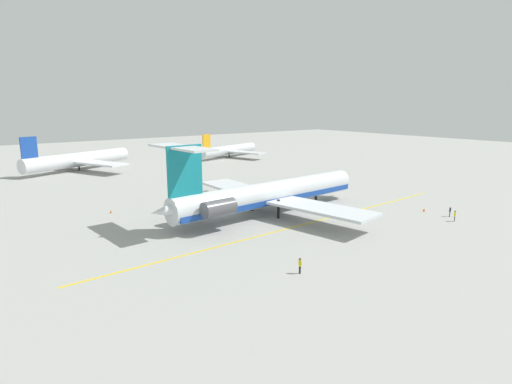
{
  "coord_description": "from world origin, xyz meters",
  "views": [
    {
      "loc": [
        -43.66,
        -39.63,
        17.96
      ],
      "look_at": [
        -0.84,
        16.73,
        2.92
      ],
      "focal_mm": 29.22,
      "sensor_mm": 36.0,
      "label": 1
    }
  ],
  "objects_px": {
    "main_jetliner": "(265,194)",
    "safety_cone_nose": "(424,210)",
    "ground_crew_near_tail": "(450,210)",
    "ground_crew_portside": "(300,264)",
    "airliner_mid_left": "(81,159)",
    "ground_crew_starboard": "(455,214)",
    "safety_cone_wingtip": "(111,212)",
    "ground_crew_near_nose": "(300,181)",
    "airliner_mid_right": "(230,150)"
  },
  "relations": [
    {
      "from": "main_jetliner",
      "to": "safety_cone_nose",
      "type": "distance_m",
      "value": 27.37
    },
    {
      "from": "ground_crew_near_tail",
      "to": "main_jetliner",
      "type": "bearing_deg",
      "value": -149.24
    },
    {
      "from": "ground_crew_portside",
      "to": "safety_cone_nose",
      "type": "xyz_separation_m",
      "value": [
        35.09,
        6.66,
        -0.86
      ]
    },
    {
      "from": "airliner_mid_left",
      "to": "ground_crew_starboard",
      "type": "distance_m",
      "value": 94.6
    },
    {
      "from": "main_jetliner",
      "to": "ground_crew_portside",
      "type": "bearing_deg",
      "value": -123.47
    },
    {
      "from": "airliner_mid_left",
      "to": "safety_cone_wingtip",
      "type": "xyz_separation_m",
      "value": [
        -9.23,
        -51.69,
        -2.69
      ]
    },
    {
      "from": "ground_crew_near_nose",
      "to": "ground_crew_starboard",
      "type": "distance_m",
      "value": 35.62
    },
    {
      "from": "ground_crew_near_tail",
      "to": "ground_crew_starboard",
      "type": "relative_size",
      "value": 0.97
    },
    {
      "from": "airliner_mid_left",
      "to": "ground_crew_portside",
      "type": "relative_size",
      "value": 18.29
    },
    {
      "from": "airliner_mid_left",
      "to": "safety_cone_nose",
      "type": "xyz_separation_m",
      "value": [
        33.66,
        -82.78,
        -2.69
      ]
    },
    {
      "from": "airliner_mid_right",
      "to": "ground_crew_near_nose",
      "type": "bearing_deg",
      "value": -125.05
    },
    {
      "from": "ground_crew_starboard",
      "to": "safety_cone_nose",
      "type": "height_order",
      "value": "ground_crew_starboard"
    },
    {
      "from": "main_jetliner",
      "to": "safety_cone_nose",
      "type": "bearing_deg",
      "value": -36.98
    },
    {
      "from": "airliner_mid_left",
      "to": "ground_crew_near_tail",
      "type": "bearing_deg",
      "value": -91.12
    },
    {
      "from": "main_jetliner",
      "to": "safety_cone_nose",
      "type": "relative_size",
      "value": 77.52
    },
    {
      "from": "airliner_mid_right",
      "to": "safety_cone_nose",
      "type": "bearing_deg",
      "value": -118.04
    },
    {
      "from": "safety_cone_nose",
      "to": "airliner_mid_right",
      "type": "bearing_deg",
      "value": 79.62
    },
    {
      "from": "airliner_mid_left",
      "to": "ground_crew_near_tail",
      "type": "relative_size",
      "value": 18.97
    },
    {
      "from": "ground_crew_starboard",
      "to": "ground_crew_portside",
      "type": "bearing_deg",
      "value": -120.81
    },
    {
      "from": "ground_crew_near_nose",
      "to": "safety_cone_wingtip",
      "type": "xyz_separation_m",
      "value": [
        -41.47,
        1.79,
        -0.88
      ]
    },
    {
      "from": "ground_crew_starboard",
      "to": "ground_crew_near_tail",
      "type": "bearing_deg",
      "value": 100.78
    },
    {
      "from": "main_jetliner",
      "to": "safety_cone_wingtip",
      "type": "distance_m",
      "value": 26.02
    },
    {
      "from": "ground_crew_portside",
      "to": "safety_cone_nose",
      "type": "height_order",
      "value": "ground_crew_portside"
    },
    {
      "from": "airliner_mid_left",
      "to": "ground_crew_portside",
      "type": "height_order",
      "value": "airliner_mid_left"
    },
    {
      "from": "airliner_mid_right",
      "to": "ground_crew_starboard",
      "type": "distance_m",
      "value": 89.46
    },
    {
      "from": "ground_crew_near_nose",
      "to": "safety_cone_wingtip",
      "type": "relative_size",
      "value": 3.33
    },
    {
      "from": "main_jetliner",
      "to": "ground_crew_near_tail",
      "type": "bearing_deg",
      "value": -43.86
    },
    {
      "from": "airliner_mid_left",
      "to": "ground_crew_near_tail",
      "type": "height_order",
      "value": "airliner_mid_left"
    },
    {
      "from": "ground_crew_near_nose",
      "to": "ground_crew_starboard",
      "type": "bearing_deg",
      "value": 123.77
    },
    {
      "from": "airliner_mid_right",
      "to": "safety_cone_nose",
      "type": "relative_size",
      "value": 50.49
    },
    {
      "from": "ground_crew_near_nose",
      "to": "ground_crew_portside",
      "type": "height_order",
      "value": "ground_crew_near_nose"
    },
    {
      "from": "airliner_mid_left",
      "to": "ground_crew_starboard",
      "type": "bearing_deg",
      "value": -92.73
    },
    {
      "from": "safety_cone_nose",
      "to": "safety_cone_wingtip",
      "type": "distance_m",
      "value": 52.97
    },
    {
      "from": "main_jetliner",
      "to": "ground_crew_near_tail",
      "type": "xyz_separation_m",
      "value": [
        22.9,
        -19.35,
        -2.3
      ]
    },
    {
      "from": "ground_crew_starboard",
      "to": "airliner_mid_left",
      "type": "bearing_deg",
      "value": 168.21
    },
    {
      "from": "safety_cone_nose",
      "to": "ground_crew_near_nose",
      "type": "bearing_deg",
      "value": 92.78
    },
    {
      "from": "ground_crew_near_tail",
      "to": "safety_cone_wingtip",
      "type": "xyz_separation_m",
      "value": [
        -43.06,
        35.5,
        -0.82
      ]
    },
    {
      "from": "airliner_mid_left",
      "to": "ground_crew_near_nose",
      "type": "relative_size",
      "value": 17.83
    },
    {
      "from": "airliner_mid_left",
      "to": "safety_cone_nose",
      "type": "relative_size",
      "value": 59.37
    },
    {
      "from": "airliner_mid_right",
      "to": "safety_cone_wingtip",
      "type": "distance_m",
      "value": 76.77
    },
    {
      "from": "ground_crew_near_nose",
      "to": "safety_cone_nose",
      "type": "distance_m",
      "value": 29.35
    },
    {
      "from": "airliner_mid_right",
      "to": "ground_crew_starboard",
      "type": "height_order",
      "value": "airliner_mid_right"
    },
    {
      "from": "airliner_mid_right",
      "to": "main_jetliner",
      "type": "bearing_deg",
      "value": -137.14
    },
    {
      "from": "airliner_mid_right",
      "to": "airliner_mid_left",
      "type": "bearing_deg",
      "value": 160.87
    },
    {
      "from": "ground_crew_starboard",
      "to": "safety_cone_nose",
      "type": "relative_size",
      "value": 3.22
    },
    {
      "from": "airliner_mid_left",
      "to": "safety_cone_nose",
      "type": "bearing_deg",
      "value": -90.2
    },
    {
      "from": "ground_crew_starboard",
      "to": "safety_cone_wingtip",
      "type": "bearing_deg",
      "value": -163.8
    },
    {
      "from": "ground_crew_near_nose",
      "to": "safety_cone_nose",
      "type": "relative_size",
      "value": 3.33
    },
    {
      "from": "airliner_mid_right",
      "to": "ground_crew_near_nose",
      "type": "xyz_separation_m",
      "value": [
        -16.36,
        -52.23,
        -1.33
      ]
    },
    {
      "from": "ground_crew_near_nose",
      "to": "ground_crew_portside",
      "type": "xyz_separation_m",
      "value": [
        -33.67,
        -35.96,
        -0.03
      ]
    }
  ]
}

